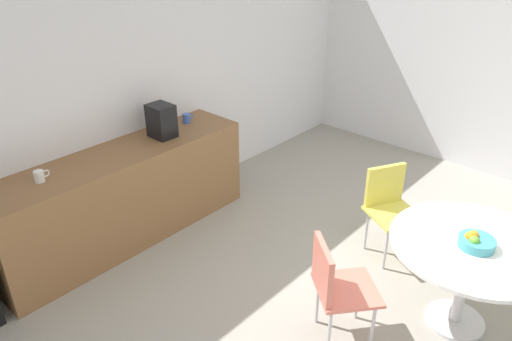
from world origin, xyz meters
name	(u,v)px	position (x,y,z in m)	size (l,w,h in m)	color
ground_plane	(418,329)	(0.00, 0.00, 0.00)	(6.00, 6.00, 0.00)	#9E998E
wall_back	(156,83)	(0.00, 3.00, 1.30)	(6.00, 0.10, 2.60)	silver
counter_block	(125,196)	(-0.74, 2.65, 0.45)	(2.49, 0.60, 0.90)	brown
round_table	(470,258)	(0.25, -0.18, 0.61)	(1.16, 1.16, 0.74)	silver
chair_coral	(334,282)	(-0.51, 0.46, 0.52)	(0.59, 0.59, 0.83)	silver
chair_yellow	(389,201)	(0.72, 0.70, 0.52)	(0.57, 0.57, 0.83)	silver
fruit_bowl	(476,242)	(0.22, -0.19, 0.78)	(0.25, 0.25, 0.11)	teal
mug_white	(187,118)	(0.15, 2.75, 0.95)	(0.13, 0.08, 0.09)	#3F66BF
mug_green	(40,176)	(-1.46, 2.66, 0.95)	(0.13, 0.08, 0.09)	white
coffee_maker	(161,121)	(-0.24, 2.65, 1.06)	(0.20, 0.24, 0.32)	black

